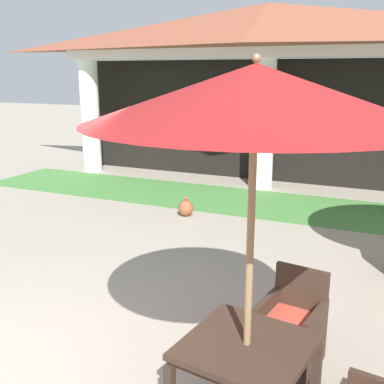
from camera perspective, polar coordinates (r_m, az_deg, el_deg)
The scene contains 6 objects.
background_pavilion at distance 11.15m, azimuth 9.32°, elevation 17.08°, with size 10.99×2.58×4.20m.
lawn_strip at distance 10.07m, azimuth 6.40°, elevation -1.16°, with size 12.79×2.16×0.01m, color #47843D.
patio_table_near_foreground at distance 3.77m, azimuth 6.72°, elevation -19.30°, with size 1.04×1.04×0.73m.
patio_umbrella_near_foreground at distance 3.14m, azimuth 7.79°, elevation 11.49°, with size 2.33×2.33×2.84m.
patio_chair_near_foreground_north at distance 4.67m, azimuth 12.17°, elevation -15.63°, with size 0.63×0.66×0.90m.
terracotta_urn at distance 8.98m, azimuth -0.78°, elevation -1.96°, with size 0.29×0.29×0.40m.
Camera 1 is at (2.84, -2.36, 2.72)m, focal length 43.29 mm.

